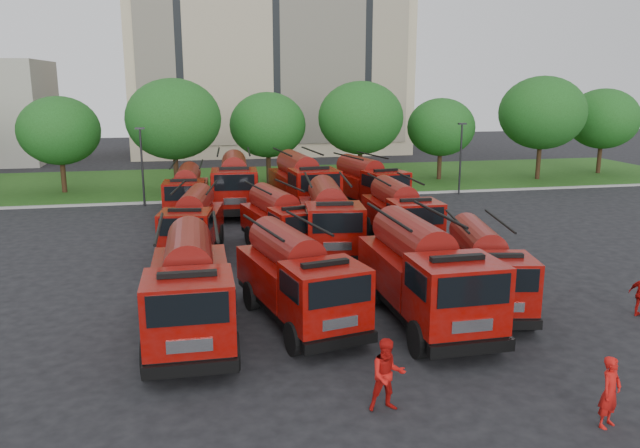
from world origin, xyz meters
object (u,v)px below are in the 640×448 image
(fire_truck_4, at_px, (193,223))
(fire_truck_6, at_px, (329,219))
(fire_truck_1, at_px, (297,278))
(fire_truck_11, at_px, (367,183))
(fire_truck_5, at_px, (281,221))
(firefighter_2, at_px, (640,317))
(fire_truck_10, at_px, (303,183))
(firefighter_4, at_px, (318,302))
(fire_truck_7, at_px, (400,213))
(firefighter_1, at_px, (387,409))
(fire_truck_2, at_px, (424,273))
(firefighter_3, at_px, (469,296))
(firefighter_5, at_px, (412,249))
(fire_truck_3, at_px, (483,267))
(firefighter_0, at_px, (606,426))
(fire_truck_9, at_px, (235,183))
(fire_truck_8, at_px, (187,193))
(fire_truck_0, at_px, (190,288))

(fire_truck_4, relative_size, fire_truck_6, 0.90)
(fire_truck_1, distance_m, fire_truck_11, 19.76)
(fire_truck_5, relative_size, firefighter_2, 4.23)
(fire_truck_10, bearing_deg, firefighter_4, -103.52)
(fire_truck_7, relative_size, firefighter_1, 3.58)
(fire_truck_2, relative_size, fire_truck_10, 0.93)
(fire_truck_7, distance_m, firefighter_3, 8.29)
(fire_truck_11, bearing_deg, firefighter_5, -104.97)
(fire_truck_3, xyz_separation_m, fire_truck_11, (0.75, 18.05, 0.16))
(fire_truck_11, distance_m, firefighter_0, 26.34)
(fire_truck_6, height_order, fire_truck_10, fire_truck_10)
(fire_truck_9, bearing_deg, fire_truck_8, -148.05)
(fire_truck_11, distance_m, firefighter_5, 10.25)
(fire_truck_2, bearing_deg, fire_truck_5, 108.43)
(fire_truck_0, xyz_separation_m, fire_truck_6, (6.44, 9.03, -0.01))
(fire_truck_5, bearing_deg, firefighter_4, -99.46)
(fire_truck_6, xyz_separation_m, fire_truck_11, (4.66, 9.88, -0.04))
(fire_truck_1, relative_size, firefighter_5, 3.91)
(firefighter_3, bearing_deg, fire_truck_10, -122.84)
(fire_truck_0, xyz_separation_m, firefighter_1, (4.76, -5.58, -1.66))
(firefighter_2, bearing_deg, firefighter_5, -3.09)
(firefighter_5, bearing_deg, fire_truck_4, -0.55)
(fire_truck_9, xyz_separation_m, firefighter_1, (2.05, -25.36, -1.77))
(firefighter_4, bearing_deg, firefighter_1, 146.37)
(fire_truck_3, distance_m, fire_truck_8, 20.31)
(firefighter_1, height_order, firefighter_4, firefighter_1)
(fire_truck_10, distance_m, firefighter_1, 24.38)
(fire_truck_8, distance_m, firefighter_5, 14.38)
(fire_truck_4, distance_m, fire_truck_10, 10.77)
(fire_truck_1, relative_size, fire_truck_10, 0.88)
(fire_truck_0, height_order, fire_truck_3, fire_truck_0)
(fire_truck_6, distance_m, firefighter_2, 13.70)
(fire_truck_1, relative_size, fire_truck_9, 0.90)
(fire_truck_0, bearing_deg, firefighter_1, -49.30)
(fire_truck_3, relative_size, firefighter_5, 3.63)
(fire_truck_0, distance_m, firefighter_2, 15.45)
(fire_truck_10, bearing_deg, fire_truck_6, -98.00)
(fire_truck_5, bearing_deg, firefighter_5, -19.31)
(fire_truck_1, height_order, fire_truck_4, fire_truck_1)
(fire_truck_6, relative_size, fire_truck_7, 1.11)
(firefighter_4, height_order, firefighter_5, firefighter_5)
(fire_truck_0, height_order, firefighter_4, fire_truck_0)
(fire_truck_3, height_order, fire_truck_5, fire_truck_5)
(fire_truck_2, relative_size, fire_truck_4, 1.13)
(fire_truck_4, distance_m, fire_truck_7, 10.16)
(fire_truck_1, bearing_deg, fire_truck_11, 54.96)
(fire_truck_4, bearing_deg, fire_truck_3, -33.77)
(fire_truck_5, height_order, fire_truck_8, fire_truck_8)
(fire_truck_6, height_order, firefighter_3, fire_truck_6)
(fire_truck_9, distance_m, firefighter_3, 19.55)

